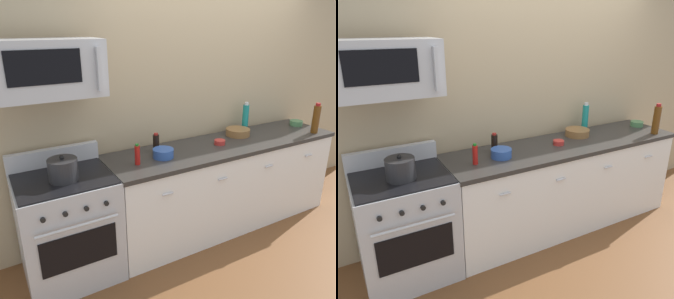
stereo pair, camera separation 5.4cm
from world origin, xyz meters
TOP-DOWN VIEW (x-y plane):
  - ground_plane at (0.00, 0.00)m, footprint 6.72×6.72m
  - back_wall at (0.00, 0.41)m, footprint 5.60×0.10m
  - counter_unit at (0.00, -0.00)m, footprint 2.51×0.66m
  - range_oven at (-1.63, 0.00)m, footprint 0.76×0.69m
  - microwave at (-1.63, 0.05)m, footprint 0.74×0.44m
  - bottle_hot_sauce_red at (-1.01, -0.05)m, footprint 0.05×0.05m
  - bottle_soy_sauce_dark at (-0.73, 0.14)m, footprint 0.06×0.06m
  - bottle_wine_amber at (1.05, -0.21)m, footprint 0.08×0.08m
  - bottle_sparkling_teal at (0.43, 0.23)m, footprint 0.07×0.07m
  - bowl_wooden_salad at (0.26, 0.14)m, footprint 0.26×0.26m
  - bowl_blue_mixing at (-0.74, -0.02)m, footprint 0.19×0.19m
  - bowl_green_glaze at (1.11, 0.08)m, footprint 0.15×0.15m
  - bowl_red_small at (-0.09, 0.01)m, footprint 0.11×0.11m
  - stockpot at (-1.63, -0.05)m, footprint 0.22×0.22m

SIDE VIEW (x-z plane):
  - ground_plane at x=0.00m, z-range 0.00..0.00m
  - counter_unit at x=0.00m, z-range 0.00..0.92m
  - range_oven at x=-1.63m, z-range -0.07..1.00m
  - bowl_red_small at x=-0.09m, z-range 0.92..0.97m
  - bowl_green_glaze at x=1.11m, z-range 0.92..0.98m
  - bowl_wooden_salad at x=0.26m, z-range 0.92..1.00m
  - bowl_blue_mixing at x=-0.74m, z-range 0.92..1.00m
  - bottle_soy_sauce_dark at x=-0.73m, z-range 0.92..1.10m
  - bottle_hot_sauce_red at x=-1.01m, z-range 0.92..1.10m
  - stockpot at x=-1.63m, z-range 0.91..1.11m
  - bottle_sparkling_teal at x=0.43m, z-range 0.91..1.24m
  - bottle_wine_amber at x=1.05m, z-range 0.91..1.24m
  - back_wall at x=0.00m, z-range 0.00..2.70m
  - microwave at x=-1.63m, z-range 1.55..1.95m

